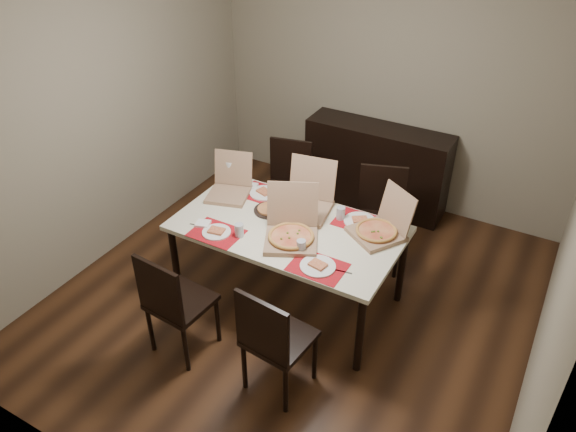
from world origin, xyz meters
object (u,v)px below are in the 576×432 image
object	(u,v)px
dip_bowl	(313,221)
soda_bottle	(231,172)
sideboard	(376,167)
chair_near_left	(173,301)
chair_far_right	(380,213)
pizza_box_center	(291,233)
chair_near_right	(273,338)
chair_far_left	(288,183)
dining_table	(288,233)

from	to	relation	value
dip_bowl	soda_bottle	world-z (taller)	soda_bottle
sideboard	dip_bowl	xyz separation A→B (m)	(0.08, -1.65, 0.31)
dip_bowl	sideboard	bearing A→B (deg)	92.93
chair_near_left	chair_far_right	world-z (taller)	same
sideboard	soda_bottle	xyz separation A→B (m)	(-0.83, -1.46, 0.42)
chair_far_right	pizza_box_center	xyz separation A→B (m)	(-0.35, -1.03, 0.30)
sideboard	chair_near_right	distance (m)	2.72
chair_far_left	dining_table	bearing A→B (deg)	-60.42
chair_far_left	dip_bowl	distance (m)	1.07
dining_table	chair_near_left	size ratio (longest dim) A/B	1.94
dip_bowl	chair_near_right	bearing A→B (deg)	-76.69
sideboard	pizza_box_center	world-z (taller)	pizza_box_center
sideboard	dip_bowl	size ratio (longest dim) A/B	13.89
sideboard	chair_near_left	world-z (taller)	chair_near_left
chair_far_right	dip_bowl	world-z (taller)	chair_far_right
dining_table	pizza_box_center	distance (m)	0.22
sideboard	dining_table	bearing A→B (deg)	-91.90
chair_near_right	pizza_box_center	xyz separation A→B (m)	(-0.29, 0.77, 0.30)
chair_near_right	dining_table	bearing A→B (deg)	113.48
chair_near_left	dip_bowl	size ratio (longest dim) A/B	8.61
pizza_box_center	dip_bowl	distance (m)	0.29
chair_near_left	soda_bottle	distance (m)	1.37
chair_near_left	sideboard	bearing A→B (deg)	79.91
chair_far_left	dip_bowl	bearing A→B (deg)	-49.44
pizza_box_center	dip_bowl	world-z (taller)	pizza_box_center
dining_table	chair_far_left	distance (m)	1.10
chair_near_left	chair_far_right	xyz separation A→B (m)	(0.88, 1.84, 0.00)
chair_near_left	chair_far_left	world-z (taller)	same
chair_far_right	pizza_box_center	distance (m)	1.13
chair_far_left	chair_near_right	bearing A→B (deg)	-63.33
chair_far_right	soda_bottle	bearing A→B (deg)	-155.46
soda_bottle	chair_near_right	bearing A→B (deg)	-46.78
chair_near_left	chair_far_left	xyz separation A→B (m)	(-0.11, 1.89, 0.00)
sideboard	dining_table	world-z (taller)	sideboard
pizza_box_center	dip_bowl	size ratio (longest dim) A/B	5.25
dip_bowl	soda_bottle	distance (m)	0.94
dining_table	soda_bottle	world-z (taller)	soda_bottle
pizza_box_center	dining_table	bearing A→B (deg)	127.69
dip_bowl	chair_far_left	bearing A→B (deg)	130.56
chair_far_right	chair_near_right	bearing A→B (deg)	-91.90
chair_near_right	chair_far_right	xyz separation A→B (m)	(0.06, 1.80, 0.00)
dining_table	soda_bottle	distance (m)	0.86
sideboard	pizza_box_center	distance (m)	1.97
dining_table	chair_near_right	distance (m)	1.00
dining_table	chair_far_right	distance (m)	1.02
pizza_box_center	soda_bottle	bearing A→B (deg)	151.69
chair_far_right	soda_bottle	size ratio (longest dim) A/B	3.37
chair_near_right	pizza_box_center	bearing A→B (deg)	110.45
chair_near_right	chair_near_left	bearing A→B (deg)	-177.10
sideboard	chair_far_left	world-z (taller)	chair_far_left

